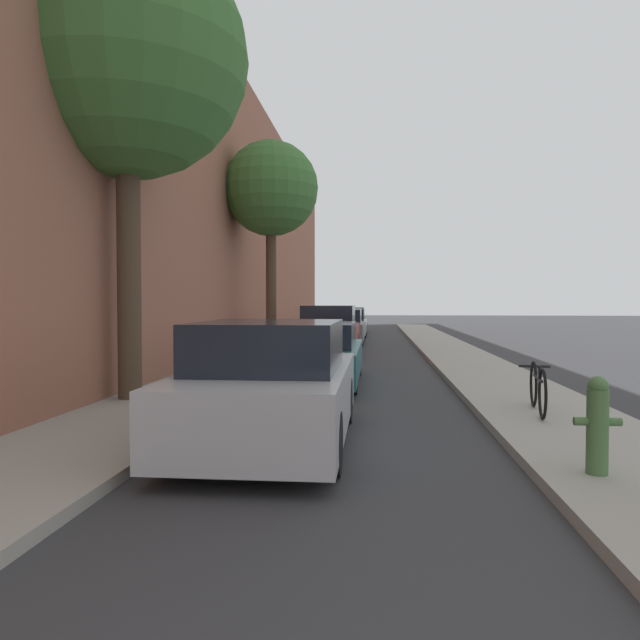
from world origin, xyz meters
name	(u,v)px	position (x,y,z in m)	size (l,w,h in m)	color
ground_plane	(359,365)	(0.00, 16.00, 0.00)	(120.00, 120.00, 0.00)	#333335
sidewalk_left	(252,362)	(-2.90, 16.00, 0.06)	(2.00, 52.00, 0.12)	#9E998E
sidewalk_right	(471,364)	(2.90, 16.00, 0.06)	(2.00, 52.00, 0.12)	#9E998E
building_facade_left	(202,195)	(-4.25, 16.00, 4.58)	(0.70, 52.00, 9.15)	#9E604C
parked_car_silver	(272,386)	(-0.79, 7.24, 0.68)	(1.78, 4.02, 1.45)	black
parked_car_teal	(313,354)	(-0.84, 12.37, 0.61)	(1.89, 4.49, 1.26)	black
parked_car_red	(329,333)	(-1.00, 18.52, 0.73)	(1.74, 4.38, 1.57)	black
parked_car_grey	(340,328)	(-0.96, 23.55, 0.67)	(1.85, 4.09, 1.39)	black
parked_car_white	(349,324)	(-0.88, 28.81, 0.64)	(1.73, 4.26, 1.36)	black
parked_car_champagne	(351,320)	(-1.00, 34.24, 0.67)	(1.74, 4.33, 1.38)	black
street_tree_near	(127,58)	(-3.53, 9.58, 5.56)	(3.86, 3.86, 7.41)	#4C3A2B
street_tree_far	(271,190)	(-2.73, 18.02, 5.05)	(2.86, 2.86, 6.41)	#4C3A2B
fire_hydrant	(597,424)	(2.43, 5.93, 0.58)	(0.41, 0.19, 0.89)	#47703D
bicycle	(538,388)	(2.70, 8.92, 0.47)	(0.44, 1.65, 0.68)	black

